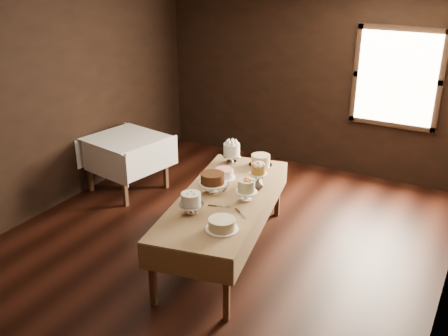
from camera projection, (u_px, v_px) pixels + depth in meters
The scene contains 22 objects.
floor at pixel (216, 247), 6.17m from camera, with size 5.00×6.00×0.01m, color black.
ceiling at pixel (214, 3), 5.08m from camera, with size 5.00×6.00×0.01m, color beige.
wall_back at pixel (311, 81), 8.04m from camera, with size 5.00×0.02×2.80m, color black.
wall_left at pixel (50, 106), 6.74m from camera, with size 0.02×6.00×2.80m, color black.
window at pixel (397, 78), 7.33m from camera, with size 1.10×0.05×1.30m, color #FFEABF.
display_table at pixel (224, 200), 5.77m from camera, with size 1.39×2.54×0.75m.
side_table at pixel (126, 144), 7.39m from camera, with size 1.12×1.12×0.82m.
cake_meringue at pixel (232, 154), 6.62m from camera, with size 0.28×0.28×0.27m.
cake_speckled at pixel (261, 160), 6.55m from camera, with size 0.33×0.33×0.14m.
cake_lattice at pixel (224, 174), 6.19m from camera, with size 0.32×0.32×0.11m.
cake_caramel at pixel (258, 174), 6.05m from camera, with size 0.22×0.22×0.25m.
cake_chocolate at pixel (213, 183), 5.81m from camera, with size 0.35×0.35×0.24m.
cake_flowers at pixel (246, 191), 5.61m from camera, with size 0.25×0.25×0.25m.
cake_swirl at pixel (191, 204), 5.33m from camera, with size 0.26×0.26×0.24m.
cake_cream at pixel (222, 225), 5.03m from camera, with size 0.34×0.34×0.12m.
cake_server_a at pixel (223, 207), 5.49m from camera, with size 0.24×0.03×0.01m, color silver.
cake_server_b at pixel (242, 215), 5.31m from camera, with size 0.24×0.03×0.01m, color silver.
cake_server_c at pixel (228, 186), 5.99m from camera, with size 0.24×0.03×0.01m, color silver.
cake_server_d at pixel (251, 188), 5.93m from camera, with size 0.24×0.03×0.01m, color silver.
cake_server_e at pixel (190, 201), 5.63m from camera, with size 0.24×0.03×0.01m, color silver.
flower_vase at pixel (258, 184), 5.89m from camera, with size 0.12×0.12×0.12m, color #2D2823.
flower_bouquet at pixel (259, 170), 5.82m from camera, with size 0.14×0.14×0.20m, color white, non-canonical shape.
Camera 1 is at (2.67, -4.60, 3.26)m, focal length 41.23 mm.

